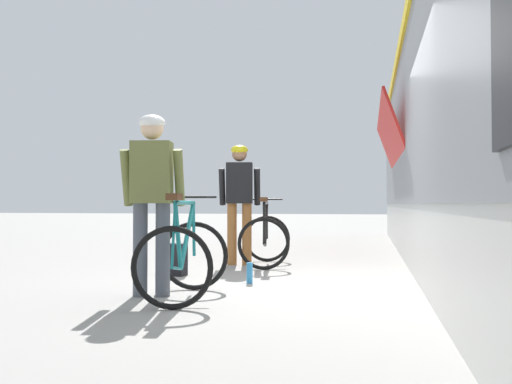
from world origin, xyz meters
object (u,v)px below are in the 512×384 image
(cyclist_far_in_olive, at_px, (152,187))
(backpack_on_platform, at_px, (175,259))
(cyclist_near_in_dark, at_px, (239,193))
(bicycle_near_black, at_px, (265,238))
(water_bottle_near_the_bikes, at_px, (250,273))
(bicycle_far_teal, at_px, (184,256))

(cyclist_far_in_olive, height_order, backpack_on_platform, cyclist_far_in_olive)
(cyclist_near_in_dark, distance_m, backpack_on_platform, 1.65)
(bicycle_near_black, xyz_separation_m, backpack_on_platform, (-0.91, -1.27, -0.20))
(bicycle_near_black, relative_size, water_bottle_near_the_bikes, 4.99)
(cyclist_far_in_olive, relative_size, bicycle_far_teal, 1.52)
(cyclist_near_in_dark, bearing_deg, cyclist_far_in_olive, -94.09)
(bicycle_near_black, distance_m, bicycle_far_teal, 2.80)
(bicycle_near_black, height_order, water_bottle_near_the_bikes, bicycle_near_black)
(cyclist_near_in_dark, xyz_separation_m, water_bottle_near_the_bikes, (0.55, -1.76, -0.94))
(bicycle_near_black, bearing_deg, cyclist_far_in_olive, -102.41)
(backpack_on_platform, bearing_deg, cyclist_far_in_olive, -71.13)
(bicycle_far_teal, relative_size, backpack_on_platform, 2.90)
(bicycle_near_black, bearing_deg, cyclist_near_in_dark, 173.44)
(backpack_on_platform, xyz_separation_m, water_bottle_near_the_bikes, (1.06, -0.44, -0.08))
(cyclist_near_in_dark, xyz_separation_m, backpack_on_platform, (-0.51, -1.32, -0.85))
(water_bottle_near_the_bikes, bearing_deg, cyclist_near_in_dark, 107.43)
(bicycle_far_teal, xyz_separation_m, water_bottle_near_the_bikes, (0.39, 1.08, -0.29))
(cyclist_near_in_dark, bearing_deg, bicycle_far_teal, -86.68)
(cyclist_near_in_dark, bearing_deg, backpack_on_platform, -111.14)
(cyclist_near_in_dark, height_order, backpack_on_platform, cyclist_near_in_dark)
(bicycle_near_black, relative_size, backpack_on_platform, 2.90)
(cyclist_near_in_dark, relative_size, cyclist_far_in_olive, 1.00)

